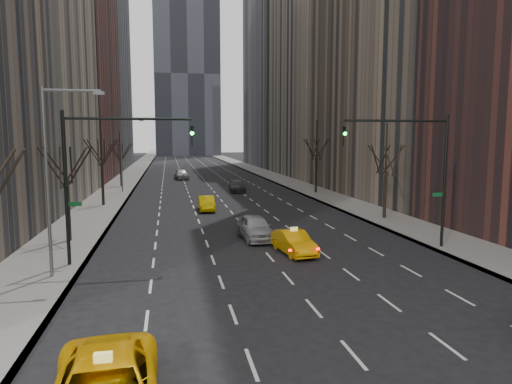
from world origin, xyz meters
TOP-DOWN VIEW (x-y plane):
  - ground at (0.00, 0.00)m, footprint 400.00×400.00m
  - sidewalk_left at (-12.25, 70.00)m, footprint 4.50×320.00m
  - sidewalk_right at (12.25, 70.00)m, footprint 4.50×320.00m
  - bld_left_far at (-21.50, 66.00)m, footprint 14.00×28.00m
  - bld_left_deep at (-21.50, 96.00)m, footprint 14.00×30.00m
  - bld_right_far at (21.50, 64.00)m, footprint 14.00×28.00m
  - bld_right_deep at (21.50, 95.00)m, footprint 14.00×30.00m
  - tree_lw_b at (-12.00, 18.00)m, footprint 3.36×3.50m
  - tree_lw_c at (-12.00, 34.00)m, footprint 3.36×3.50m
  - tree_lw_d at (-12.00, 52.00)m, footprint 3.36×3.50m
  - tree_rw_b at (12.00, 22.00)m, footprint 3.36×3.50m
  - tree_rw_c at (12.00, 40.00)m, footprint 3.36×3.50m
  - traffic_mast_left at (-9.11, 12.00)m, footprint 6.69×0.39m
  - traffic_mast_right at (9.11, 12.00)m, footprint 6.69×0.39m
  - streetlight_near at (-10.84, 10.00)m, footprint 2.83×0.22m
  - streetlight_far at (-10.84, 45.00)m, footprint 2.83×0.22m
  - taxi_sedan at (1.55, 12.50)m, footprint 1.97×4.29m
  - silver_sedan_ahead at (0.04, 16.68)m, footprint 2.18×4.85m
  - far_taxi at (-2.17, 29.45)m, footprint 1.48×4.12m
  - far_suv_grey at (2.90, 43.70)m, footprint 2.31×4.88m
  - far_car_white at (-3.55, 62.45)m, footprint 2.59×5.22m

SIDE VIEW (x-z plane):
  - ground at x=0.00m, z-range 0.00..0.00m
  - sidewalk_left at x=-12.25m, z-range 0.00..0.15m
  - sidewalk_right at x=12.25m, z-range 0.00..0.15m
  - far_taxi at x=-2.17m, z-range 0.00..1.35m
  - taxi_sedan at x=1.55m, z-range 0.00..1.36m
  - far_suv_grey at x=2.90m, z-range 0.00..1.37m
  - silver_sedan_ahead at x=0.04m, z-range 0.00..1.62m
  - far_car_white at x=-3.55m, z-range 0.00..1.71m
  - tree_lw_d at x=-12.00m, z-range -0.12..7.24m
  - tree_lw_b at x=-12.00m, z-range -0.19..7.63m
  - tree_rw_b at x=12.00m, z-range -0.19..7.63m
  - tree_lw_c at x=-12.00m, z-range -0.33..8.41m
  - tree_rw_c at x=12.00m, z-range -0.33..8.41m
  - traffic_mast_left at x=-9.11m, z-range 1.49..9.49m
  - traffic_mast_right at x=9.11m, z-range 1.49..9.49m
  - streetlight_near at x=-10.84m, z-range 1.12..10.12m
  - streetlight_far at x=-10.84m, z-range 1.12..10.12m
  - bld_left_far at x=-21.50m, z-range 0.00..44.00m
  - bld_right_far at x=21.50m, z-range 0.00..50.00m
  - bld_right_deep at x=21.50m, z-range 0.00..58.00m
  - bld_left_deep at x=-21.50m, z-range 0.00..60.00m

